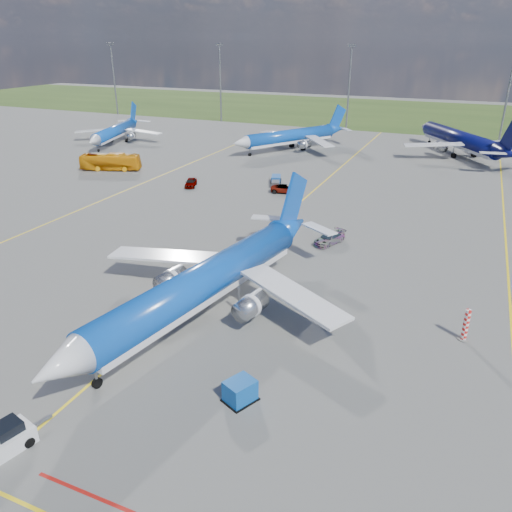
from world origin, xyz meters
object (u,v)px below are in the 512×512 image
at_px(pushback_tug, 3,441).
at_px(baggage_tug_c, 276,181).
at_px(service_car_a, 191,182).
at_px(main_airliner, 205,315).
at_px(warning_post, 466,325).
at_px(service_car_b, 286,189).
at_px(bg_jet_nnw, 290,150).
at_px(uld_container, 240,391).
at_px(bg_jet_nw, 116,143).
at_px(apron_bus, 110,162).
at_px(service_car_c, 329,238).
at_px(bg_jet_n, 457,155).

distance_m(pushback_tug, baggage_tug_c, 66.57).
xyz_separation_m(pushback_tug, service_car_a, (-20.35, 58.58, -0.01)).
bearing_deg(main_airliner, pushback_tug, -89.98).
distance_m(warning_post, service_car_b, 46.98).
xyz_separation_m(warning_post, baggage_tug_c, (-33.62, 40.73, -0.92)).
height_order(pushback_tug, service_car_a, pushback_tug).
bearing_deg(service_car_a, bg_jet_nnw, 60.99).
bearing_deg(bg_jet_nnw, baggage_tug_c, -43.95).
bearing_deg(service_car_a, service_car_b, -10.32).
distance_m(service_car_a, service_car_b, 17.08).
xyz_separation_m(pushback_tug, uld_container, (11.88, 10.41, 0.10)).
relative_size(service_car_b, baggage_tug_c, 0.88).
bearing_deg(pushback_tug, warning_post, 58.18).
distance_m(bg_jet_nw, service_car_a, 45.95).
xyz_separation_m(main_airliner, apron_bus, (-44.68, 42.53, 1.65)).
height_order(main_airliner, uld_container, main_airliner).
relative_size(service_car_a, service_car_c, 0.87).
xyz_separation_m(bg_jet_n, service_car_c, (-12.08, -62.50, 0.73)).
bearing_deg(warning_post, service_car_b, 129.75).
relative_size(bg_jet_nw, baggage_tug_c, 5.53).
relative_size(bg_jet_nnw, service_car_b, 6.87).
bearing_deg(uld_container, apron_bus, 160.22).
height_order(bg_jet_nw, uld_container, bg_jet_nw).
distance_m(bg_jet_n, baggage_tug_c, 48.25).
height_order(service_car_a, baggage_tug_c, service_car_a).
xyz_separation_m(pushback_tug, service_car_c, (9.56, 42.44, -0.02)).
relative_size(bg_jet_nnw, apron_bus, 2.92).
bearing_deg(main_airliner, apron_bus, 146.52).
height_order(pushback_tug, uld_container, pushback_tug).
distance_m(bg_jet_nw, bg_jet_n, 81.58).
relative_size(main_airliner, apron_bus, 3.28).
bearing_deg(service_car_b, uld_container, -175.42).
bearing_deg(apron_bus, bg_jet_nw, 15.36).
xyz_separation_m(warning_post, service_car_c, (-16.94, 16.98, -0.77)).
distance_m(pushback_tug, service_car_a, 62.01).
relative_size(bg_jet_nw, uld_container, 14.99).
bearing_deg(service_car_c, baggage_tug_c, 145.77).
bearing_deg(bg_jet_n, apron_bus, 0.73).
distance_m(bg_jet_n, apron_bus, 75.66).
xyz_separation_m(bg_jet_nnw, baggage_tug_c, (7.72, -28.86, 0.58)).
bearing_deg(pushback_tug, bg_jet_nnw, 113.21).
relative_size(uld_container, service_car_c, 0.42).
distance_m(uld_container, baggage_tug_c, 58.92).
relative_size(warning_post, baggage_tug_c, 0.52).
distance_m(warning_post, bg_jet_nnw, 80.96).
xyz_separation_m(uld_container, baggage_tug_c, (-18.99, 55.78, -0.26)).
bearing_deg(bg_jet_n, bg_jet_nw, -19.44).
bearing_deg(warning_post, service_car_a, 144.74).
xyz_separation_m(warning_post, bg_jet_nw, (-84.09, 60.04, -1.50)).
bearing_deg(bg_jet_n, bg_jet_nnw, -18.07).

